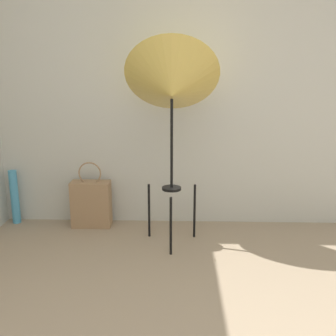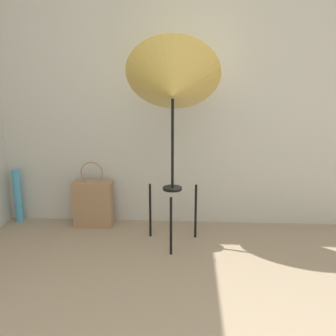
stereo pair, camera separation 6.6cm
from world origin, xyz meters
name	(u,v)px [view 1 (the left image)]	position (x,y,z in m)	size (l,w,h in m)	color
wall_back	(180,78)	(0.00, 2.42, 1.30)	(8.00, 0.05, 2.60)	beige
photo_umbrella	(172,86)	(-0.06, 1.94, 1.25)	(0.73, 0.65, 1.62)	black
tote_bag	(91,203)	(-0.79, 2.26, 0.21)	(0.34, 0.16, 0.59)	#9E7A56
paper_roll	(15,197)	(-1.50, 2.32, 0.25)	(0.07, 0.07, 0.50)	#4CA3D1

